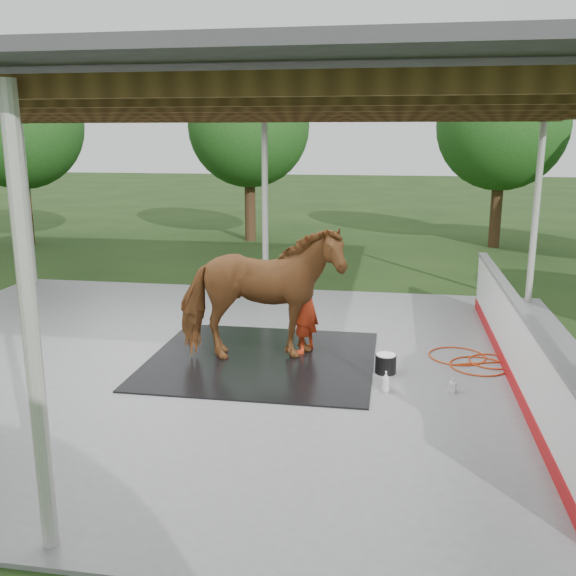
% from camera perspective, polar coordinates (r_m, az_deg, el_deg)
% --- Properties ---
extents(ground, '(100.00, 100.00, 0.00)m').
position_cam_1_polar(ground, '(10.22, -7.23, -6.69)').
color(ground, '#1E3814').
extents(concrete_slab, '(12.00, 10.00, 0.05)m').
position_cam_1_polar(concrete_slab, '(10.21, -7.23, -6.56)').
color(concrete_slab, slate).
rests_on(concrete_slab, ground).
extents(pavilion_structure, '(12.60, 10.60, 4.05)m').
position_cam_1_polar(pavilion_structure, '(9.61, -7.95, 16.11)').
color(pavilion_structure, beige).
rests_on(pavilion_structure, ground).
extents(dasher_board, '(0.16, 8.00, 1.15)m').
position_cam_1_polar(dasher_board, '(9.79, 19.52, -4.62)').
color(dasher_board, '#AA0E12').
rests_on(dasher_board, concrete_slab).
extents(tree_belt, '(28.00, 28.00, 5.80)m').
position_cam_1_polar(tree_belt, '(10.39, -4.76, 14.99)').
color(tree_belt, '#382314').
rests_on(tree_belt, ground).
extents(rubber_mat, '(3.49, 3.28, 0.03)m').
position_cam_1_polar(rubber_mat, '(10.15, -2.35, -6.35)').
color(rubber_mat, black).
rests_on(rubber_mat, concrete_slab).
extents(horse, '(2.70, 1.75, 2.10)m').
position_cam_1_polar(horse, '(9.84, -2.41, -0.52)').
color(horse, brown).
rests_on(horse, rubber_mat).
extents(handler, '(0.58, 0.73, 1.77)m').
position_cam_1_polar(handler, '(10.25, 1.43, -1.05)').
color(handler, red).
rests_on(handler, concrete_slab).
extents(wash_bucket, '(0.31, 0.31, 0.29)m').
position_cam_1_polar(wash_bucket, '(9.68, 8.68, -6.64)').
color(wash_bucket, black).
rests_on(wash_bucket, concrete_slab).
extents(soap_bottle_a, '(0.12, 0.12, 0.29)m').
position_cam_1_polar(soap_bottle_a, '(9.00, 8.68, -8.23)').
color(soap_bottle_a, silver).
rests_on(soap_bottle_a, concrete_slab).
extents(soap_bottle_b, '(0.12, 0.12, 0.21)m').
position_cam_1_polar(soap_bottle_b, '(9.19, 14.44, -8.33)').
color(soap_bottle_b, '#338CD8').
rests_on(soap_bottle_b, concrete_slab).
extents(hose_coil, '(1.61, 1.30, 0.02)m').
position_cam_1_polar(hose_coil, '(10.48, 16.15, -6.24)').
color(hose_coil, '#BC360D').
rests_on(hose_coil, concrete_slab).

